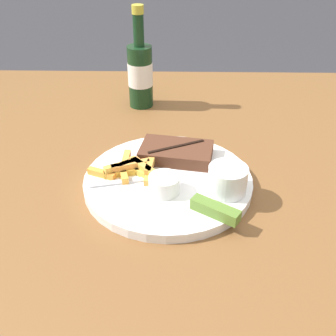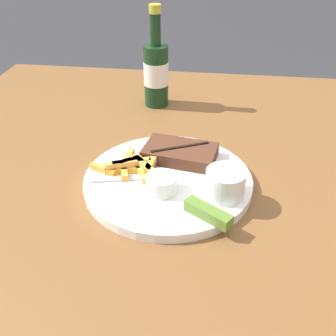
# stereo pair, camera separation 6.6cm
# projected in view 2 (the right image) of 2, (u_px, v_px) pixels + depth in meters

# --- Properties ---
(dining_table) EXTENTS (1.17, 1.20, 0.74)m
(dining_table) POSITION_uv_depth(u_px,v_px,m) (168.00, 216.00, 0.78)
(dining_table) COLOR brown
(dining_table) RESTS_ON ground_plane
(dinner_plate) EXTENTS (0.31, 0.31, 0.02)m
(dinner_plate) POSITION_uv_depth(u_px,v_px,m) (168.00, 181.00, 0.73)
(dinner_plate) COLOR white
(dinner_plate) RESTS_ON dining_table
(steak_portion) EXTENTS (0.15, 0.11, 0.03)m
(steak_portion) POSITION_uv_depth(u_px,v_px,m) (180.00, 153.00, 0.77)
(steak_portion) COLOR #512D1E
(steak_portion) RESTS_ON dinner_plate
(fries_pile) EXTENTS (0.13, 0.09, 0.02)m
(fries_pile) POSITION_uv_depth(u_px,v_px,m) (132.00, 166.00, 0.74)
(fries_pile) COLOR orange
(fries_pile) RESTS_ON dinner_plate
(coleslaw_cup) EXTENTS (0.07, 0.07, 0.05)m
(coleslaw_cup) POSITION_uv_depth(u_px,v_px,m) (225.00, 182.00, 0.67)
(coleslaw_cup) COLOR white
(coleslaw_cup) RESTS_ON dinner_plate
(dipping_sauce_cup) EXTENTS (0.05, 0.05, 0.03)m
(dipping_sauce_cup) POSITION_uv_depth(u_px,v_px,m) (161.00, 183.00, 0.68)
(dipping_sauce_cup) COLOR silver
(dipping_sauce_cup) RESTS_ON dinner_plate
(pickle_spear) EXTENTS (0.08, 0.06, 0.02)m
(pickle_spear) POSITION_uv_depth(u_px,v_px,m) (208.00, 213.00, 0.63)
(pickle_spear) COLOR #567A2D
(pickle_spear) RESTS_ON dinner_plate
(fork_utensil) EXTENTS (0.13, 0.04, 0.00)m
(fork_utensil) POSITION_uv_depth(u_px,v_px,m) (123.00, 179.00, 0.72)
(fork_utensil) COLOR #B7B7BC
(fork_utensil) RESTS_ON dinner_plate
(beer_bottle) EXTENTS (0.06, 0.06, 0.25)m
(beer_bottle) POSITION_uv_depth(u_px,v_px,m) (156.00, 72.00, 0.99)
(beer_bottle) COLOR #143319
(beer_bottle) RESTS_ON dining_table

